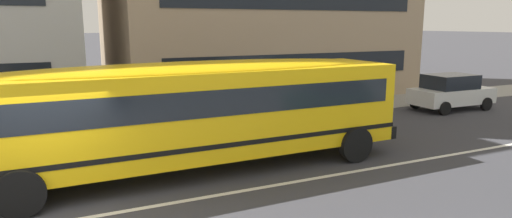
% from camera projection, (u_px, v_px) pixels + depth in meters
% --- Properties ---
extents(sidewalk_far, '(120.00, 3.00, 0.01)m').
position_uv_depth(sidewalk_far, '(50.00, 133.00, 16.03)').
color(sidewalk_far, gray).
rests_on(sidewalk_far, ground_plane).
extents(school_bus, '(13.18, 3.12, 2.94)m').
position_uv_depth(school_bus, '(189.00, 108.00, 11.61)').
color(school_bus, yellow).
rests_on(school_bus, ground_plane).
extents(parked_car_white_end_of_row, '(3.92, 1.92, 1.64)m').
position_uv_depth(parked_car_white_end_of_row, '(451.00, 92.00, 20.35)').
color(parked_car_white_end_of_row, silver).
rests_on(parked_car_white_end_of_row, ground_plane).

